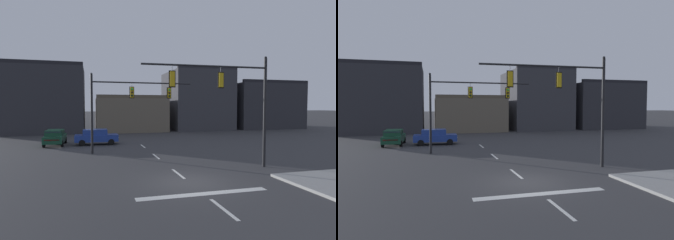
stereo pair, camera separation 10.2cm
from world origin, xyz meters
TOP-DOWN VIEW (x-y plane):
  - ground_plane at (0.00, 0.00)m, footprint 400.00×400.00m
  - stop_bar_paint at (0.00, -2.00)m, footprint 6.40×0.50m
  - lane_centreline at (0.00, 2.00)m, footprint 0.16×26.40m
  - signal_mast_near_side at (3.76, 2.47)m, footprint 8.37×0.52m
  - signal_mast_far_side at (-2.28, 10.83)m, footprint 9.00×0.43m
  - car_lot_nearside at (-8.64, 17.04)m, footprint 2.02×4.50m
  - car_lot_middle at (-4.53, 16.47)m, footprint 4.47×1.94m
  - building_row at (9.21, 32.77)m, footprint 49.34×11.90m

SIDE VIEW (x-z plane):
  - ground_plane at x=0.00m, z-range 0.00..0.00m
  - lane_centreline at x=0.00m, z-range 0.00..0.01m
  - stop_bar_paint at x=0.00m, z-range 0.00..0.01m
  - car_lot_nearside at x=-8.64m, z-range 0.05..1.66m
  - car_lot_middle at x=-4.53m, z-range 0.05..1.66m
  - building_row at x=9.21m, z-range -0.89..9.56m
  - signal_mast_far_side at x=-2.28m, z-range 1.18..8.05m
  - signal_mast_near_side at x=3.76m, z-range 1.24..8.57m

